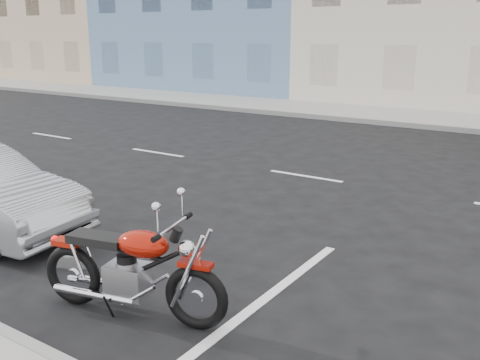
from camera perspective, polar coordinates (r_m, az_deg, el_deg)
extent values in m
plane|color=black|center=(10.18, 17.09, -1.21)|extent=(120.00, 120.00, 0.00)
cube|color=gray|center=(19.87, 10.69, 7.21)|extent=(80.00, 3.40, 0.15)
cube|color=gray|center=(18.33, 8.57, 6.66)|extent=(80.00, 0.12, 0.16)
torus|color=black|center=(5.04, 3.18, -13.93)|extent=(0.67, 0.25, 0.66)
torus|color=black|center=(5.58, -11.21, -11.18)|extent=(0.67, 0.25, 0.66)
cube|color=#8F1005|center=(4.88, 3.24, -10.40)|extent=(0.35, 0.20, 0.05)
cube|color=#8F1005|center=(5.45, -11.77, -7.67)|extent=(0.32, 0.22, 0.06)
cube|color=gray|center=(5.26, -4.88, -11.93)|extent=(0.47, 0.38, 0.33)
ellipsoid|color=#8F1005|center=(5.01, -2.93, -8.11)|extent=(0.61, 0.45, 0.27)
cube|color=black|center=(5.23, -8.23, -7.44)|extent=(0.65, 0.39, 0.09)
cylinder|color=silver|center=(4.80, 0.71, -6.20)|extent=(0.19, 0.68, 0.04)
sphere|color=silver|center=(4.84, 2.26, -8.68)|extent=(0.17, 0.17, 0.17)
cylinder|color=silver|center=(5.36, -8.72, -13.40)|extent=(0.93, 0.29, 0.08)
cylinder|color=silver|center=(5.57, -7.32, -12.17)|extent=(0.93, 0.29, 0.08)
cylinder|color=silver|center=(4.92, 2.67, -10.84)|extent=(0.38, 0.13, 0.78)
cylinder|color=black|center=(5.10, -2.69, -10.68)|extent=(0.78, 0.23, 0.49)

